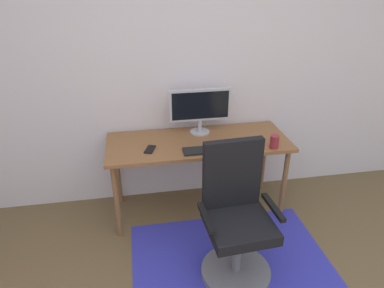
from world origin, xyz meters
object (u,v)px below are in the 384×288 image
object	(u,v)px
coffee_cup	(274,142)
office_chair	(236,225)
desk	(198,148)
monitor	(200,107)
keyboard	(209,150)
cell_phone	(150,149)
computer_mouse	(246,146)

from	to	relation	value
coffee_cup	office_chair	size ratio (longest dim) A/B	0.11
desk	office_chair	bearing A→B (deg)	-81.03
desk	monitor	xyz separation A→B (m)	(0.05, 0.17, 0.32)
desk	coffee_cup	world-z (taller)	coffee_cup
desk	office_chair	world-z (taller)	office_chair
desk	monitor	world-z (taller)	monitor
keyboard	cell_phone	bearing A→B (deg)	168.11
cell_phone	office_chair	xyz separation A→B (m)	(0.55, -0.69, -0.31)
desk	computer_mouse	size ratio (longest dim) A/B	15.18
keyboard	computer_mouse	xyz separation A→B (m)	(0.31, 0.00, 0.01)
office_chair	cell_phone	bearing A→B (deg)	125.20
cell_phone	desk	bearing A→B (deg)	32.35
desk	office_chair	size ratio (longest dim) A/B	1.53
monitor	cell_phone	bearing A→B (deg)	-150.50
computer_mouse	desk	bearing A→B (deg)	151.62
monitor	office_chair	size ratio (longest dim) A/B	0.53
desk	cell_phone	distance (m)	0.44
computer_mouse	monitor	bearing A→B (deg)	131.07
desk	office_chair	xyz separation A→B (m)	(0.12, -0.79, -0.23)
monitor	computer_mouse	bearing A→B (deg)	-48.93
keyboard	cell_phone	world-z (taller)	keyboard
keyboard	coffee_cup	distance (m)	0.55
office_chair	keyboard	bearing A→B (deg)	93.57
coffee_cup	computer_mouse	bearing A→B (deg)	169.74
keyboard	cell_phone	size ratio (longest dim) A/B	3.07
keyboard	computer_mouse	world-z (taller)	computer_mouse
coffee_cup	monitor	bearing A→B (deg)	143.55
desk	computer_mouse	world-z (taller)	computer_mouse
monitor	keyboard	bearing A→B (deg)	-89.13
monitor	cell_phone	distance (m)	0.59
monitor	computer_mouse	size ratio (longest dim) A/B	5.24
monitor	coffee_cup	xyz separation A→B (m)	(0.55, -0.41, -0.19)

